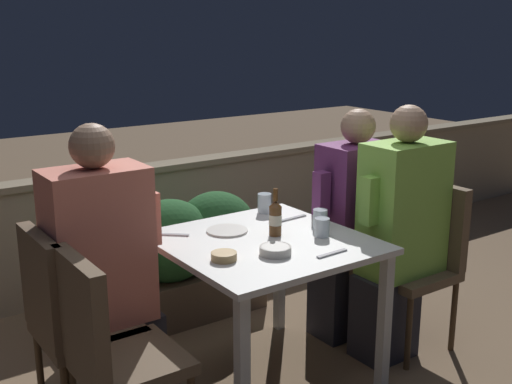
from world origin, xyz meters
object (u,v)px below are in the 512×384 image
chair_left_near (105,343)px  person_green_blouse (398,234)px  chair_left_far (65,311)px  beer_bottle (275,218)px  person_coral_top (107,274)px  chair_right_far (374,235)px  person_purple_stripe (350,224)px  chair_right_near (422,250)px

chair_left_near → person_green_blouse: person_green_blouse is taller
chair_left_far → beer_bottle: (0.99, -0.17, 0.28)m
person_coral_top → chair_right_far: 1.62m
chair_left_far → chair_right_far: (1.81, -0.03, 0.00)m
chair_left_far → person_purple_stripe: person_purple_stripe is taller
chair_right_far → person_purple_stripe: (-0.20, 0.00, 0.11)m
chair_right_near → chair_right_far: size_ratio=1.00×
person_green_blouse → chair_right_far: (0.16, 0.33, -0.13)m
chair_left_near → chair_right_far: same height
person_purple_stripe → beer_bottle: bearing=-167.8°
person_coral_top → person_green_blouse: person_green_blouse is taller
chair_left_near → person_coral_top: 0.42m
person_coral_top → chair_left_near: bearing=-114.5°
person_green_blouse → beer_bottle: bearing=163.9°
chair_right_near → person_purple_stripe: bearing=125.0°
person_coral_top → chair_left_far: bearing=-180.0°
chair_left_far → beer_bottle: beer_bottle is taller
chair_left_far → person_green_blouse: (1.65, -0.36, 0.13)m
beer_bottle → person_coral_top: bearing=168.3°
chair_left_far → person_purple_stripe: 1.62m
chair_left_far → person_green_blouse: bearing=-12.2°
chair_left_near → beer_bottle: (0.96, 0.20, 0.28)m
person_green_blouse → chair_right_far: 0.39m
chair_left_far → person_coral_top: size_ratio=0.68×
person_coral_top → beer_bottle: 0.83m
person_coral_top → person_green_blouse: bearing=-13.7°
person_coral_top → person_green_blouse: (1.45, -0.36, 0.00)m
person_purple_stripe → beer_bottle: 0.66m
chair_right_far → person_purple_stripe: size_ratio=0.70×
chair_right_far → person_coral_top: bearing=178.9°
chair_left_far → person_purple_stripe: size_ratio=0.70×
person_coral_top → chair_right_near: bearing=-12.2°
chair_right_near → person_purple_stripe: 0.41m
person_coral_top → chair_right_far: size_ratio=1.47×
person_green_blouse → person_purple_stripe: (-0.03, 0.33, -0.02)m
chair_left_far → beer_bottle: bearing=-9.5°
chair_right_near → beer_bottle: size_ratio=3.89×
person_green_blouse → beer_bottle: (-0.66, 0.19, 0.16)m
person_green_blouse → chair_right_far: person_green_blouse is taller
person_green_blouse → chair_left_far: bearing=167.8°
chair_right_near → beer_bottle: bearing=167.4°
person_purple_stripe → chair_left_far: bearing=178.9°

